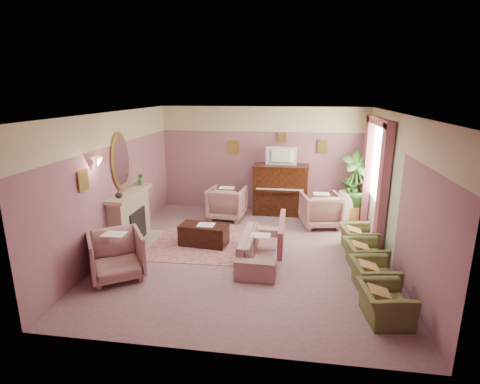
# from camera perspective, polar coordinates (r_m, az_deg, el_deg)

# --- Properties ---
(floor) EXTENTS (5.50, 6.00, 0.01)m
(floor) POSITION_cam_1_polar(r_m,az_deg,el_deg) (7.70, 1.35, -9.37)
(floor) COLOR #856368
(floor) RESTS_ON ground
(ceiling) EXTENTS (5.50, 6.00, 0.01)m
(ceiling) POSITION_cam_1_polar(r_m,az_deg,el_deg) (7.01, 1.49, 11.92)
(ceiling) COLOR white
(ceiling) RESTS_ON wall_back
(wall_back) EXTENTS (5.50, 0.02, 2.80)m
(wall_back) POSITION_cam_1_polar(r_m,az_deg,el_deg) (10.15, 3.52, 4.96)
(wall_back) COLOR #755167
(wall_back) RESTS_ON floor
(wall_front) EXTENTS (5.50, 0.02, 2.80)m
(wall_front) POSITION_cam_1_polar(r_m,az_deg,el_deg) (4.42, -3.45, -8.87)
(wall_front) COLOR #755167
(wall_front) RESTS_ON floor
(wall_left) EXTENTS (0.02, 6.00, 2.80)m
(wall_left) POSITION_cam_1_polar(r_m,az_deg,el_deg) (8.03, -18.46, 1.45)
(wall_left) COLOR #755167
(wall_left) RESTS_ON floor
(wall_right) EXTENTS (0.02, 6.00, 2.80)m
(wall_right) POSITION_cam_1_polar(r_m,az_deg,el_deg) (7.42, 22.98, -0.07)
(wall_right) COLOR #755167
(wall_right) RESTS_ON floor
(picture_rail_band) EXTENTS (5.50, 0.01, 0.65)m
(picture_rail_band) POSITION_cam_1_polar(r_m,az_deg,el_deg) (10.00, 3.61, 11.02)
(picture_rail_band) COLOR beige
(picture_rail_band) RESTS_ON wall_back
(stripe_panel) EXTENTS (0.01, 3.00, 2.15)m
(stripe_panel) POSITION_cam_1_polar(r_m,az_deg,el_deg) (8.72, 20.64, 0.10)
(stripe_panel) COLOR beige
(stripe_panel) RESTS_ON wall_right
(fireplace_surround) EXTENTS (0.30, 1.40, 1.10)m
(fireplace_surround) POSITION_cam_1_polar(r_m,az_deg,el_deg) (8.37, -16.38, -3.91)
(fireplace_surround) COLOR tan
(fireplace_surround) RESTS_ON floor
(fireplace_inset) EXTENTS (0.18, 0.72, 0.68)m
(fireplace_inset) POSITION_cam_1_polar(r_m,az_deg,el_deg) (8.37, -15.68, -4.93)
(fireplace_inset) COLOR black
(fireplace_inset) RESTS_ON floor
(fire_ember) EXTENTS (0.06, 0.54, 0.10)m
(fire_ember) POSITION_cam_1_polar(r_m,az_deg,el_deg) (8.42, -15.34, -6.10)
(fire_ember) COLOR #FF4909
(fire_ember) RESTS_ON floor
(mantel_shelf) EXTENTS (0.40, 1.55, 0.07)m
(mantel_shelf) POSITION_cam_1_polar(r_m,az_deg,el_deg) (8.19, -16.49, -0.15)
(mantel_shelf) COLOR tan
(mantel_shelf) RESTS_ON fireplace_surround
(hearth) EXTENTS (0.55, 1.50, 0.02)m
(hearth) POSITION_cam_1_polar(r_m,az_deg,el_deg) (8.47, -14.87, -7.44)
(hearth) COLOR tan
(hearth) RESTS_ON floor
(mirror_frame) EXTENTS (0.04, 0.72, 1.20)m
(mirror_frame) POSITION_cam_1_polar(r_m,az_deg,el_deg) (8.10, -17.75, 4.53)
(mirror_frame) COLOR #B69943
(mirror_frame) RESTS_ON wall_left
(mirror_glass) EXTENTS (0.01, 0.60, 1.06)m
(mirror_glass) POSITION_cam_1_polar(r_m,az_deg,el_deg) (8.09, -17.59, 4.53)
(mirror_glass) COLOR white
(mirror_glass) RESTS_ON wall_left
(sconce_shade) EXTENTS (0.20, 0.20, 0.16)m
(sconce_shade) POSITION_cam_1_polar(r_m,az_deg,el_deg) (7.12, -20.94, 4.33)
(sconce_shade) COLOR #FFC2A1
(sconce_shade) RESTS_ON wall_left
(piano) EXTENTS (1.40, 0.60, 1.30)m
(piano) POSITION_cam_1_polar(r_m,az_deg,el_deg) (9.97, 6.15, 0.29)
(piano) COLOR black
(piano) RESTS_ON floor
(piano_keyshelf) EXTENTS (1.30, 0.12, 0.06)m
(piano_keyshelf) POSITION_cam_1_polar(r_m,az_deg,el_deg) (9.61, 6.07, 0.16)
(piano_keyshelf) COLOR black
(piano_keyshelf) RESTS_ON piano
(piano_keys) EXTENTS (1.20, 0.08, 0.02)m
(piano_keys) POSITION_cam_1_polar(r_m,az_deg,el_deg) (9.60, 6.07, 0.39)
(piano_keys) COLOR silver
(piano_keys) RESTS_ON piano
(piano_top) EXTENTS (1.45, 0.65, 0.04)m
(piano_top) POSITION_cam_1_polar(r_m,az_deg,el_deg) (9.82, 6.26, 4.02)
(piano_top) COLOR black
(piano_top) RESTS_ON piano
(television) EXTENTS (0.80, 0.12, 0.48)m
(television) POSITION_cam_1_polar(r_m,az_deg,el_deg) (9.72, 6.29, 5.64)
(television) COLOR black
(television) RESTS_ON piano
(print_back_left) EXTENTS (0.30, 0.03, 0.38)m
(print_back_left) POSITION_cam_1_polar(r_m,az_deg,el_deg) (10.15, -1.01, 6.82)
(print_back_left) COLOR #B69943
(print_back_left) RESTS_ON wall_back
(print_back_right) EXTENTS (0.26, 0.03, 0.34)m
(print_back_right) POSITION_cam_1_polar(r_m,az_deg,el_deg) (10.03, 12.44, 6.71)
(print_back_right) COLOR #B69943
(print_back_right) RESTS_ON wall_back
(print_back_mid) EXTENTS (0.22, 0.03, 0.26)m
(print_back_mid) POSITION_cam_1_polar(r_m,az_deg,el_deg) (9.99, 6.44, 8.21)
(print_back_mid) COLOR #B69943
(print_back_mid) RESTS_ON wall_back
(print_left_wall) EXTENTS (0.03, 0.28, 0.36)m
(print_left_wall) POSITION_cam_1_polar(r_m,az_deg,el_deg) (6.92, -22.77, 1.65)
(print_left_wall) COLOR #B69943
(print_left_wall) RESTS_ON wall_left
(window_blind) EXTENTS (0.03, 1.40, 1.80)m
(window_blind) POSITION_cam_1_polar(r_m,az_deg,el_deg) (8.82, 20.47, 4.45)
(window_blind) COLOR beige
(window_blind) RESTS_ON wall_right
(curtain_left) EXTENTS (0.16, 0.34, 2.60)m
(curtain_left) POSITION_cam_1_polar(r_m,az_deg,el_deg) (8.01, 20.94, 0.45)
(curtain_left) COLOR #954957
(curtain_left) RESTS_ON floor
(curtain_right) EXTENTS (0.16, 0.34, 2.60)m
(curtain_right) POSITION_cam_1_polar(r_m,az_deg,el_deg) (9.77, 18.74, 3.18)
(curtain_right) COLOR #954957
(curtain_right) RESTS_ON floor
(pelmet) EXTENTS (0.16, 2.20, 0.16)m
(pelmet) POSITION_cam_1_polar(r_m,az_deg,el_deg) (8.70, 20.48, 10.05)
(pelmet) COLOR #954957
(pelmet) RESTS_ON wall_right
(mantel_plant) EXTENTS (0.16, 0.16, 0.28)m
(mantel_plant) POSITION_cam_1_polar(r_m,az_deg,el_deg) (8.63, -15.01, 1.89)
(mantel_plant) COLOR #316624
(mantel_plant) RESTS_ON mantel_shelf
(mantel_vase) EXTENTS (0.16, 0.16, 0.16)m
(mantel_vase) POSITION_cam_1_polar(r_m,az_deg,el_deg) (7.72, -18.01, -0.34)
(mantel_vase) COLOR beige
(mantel_vase) RESTS_ON mantel_shelf
(area_rug) EXTENTS (2.55, 1.87, 0.01)m
(area_rug) POSITION_cam_1_polar(r_m,az_deg,el_deg) (8.08, -4.91, -8.13)
(area_rug) COLOR #AC6664
(area_rug) RESTS_ON floor
(coffee_table) EXTENTS (1.05, 0.61, 0.45)m
(coffee_table) POSITION_cam_1_polar(r_m,az_deg,el_deg) (8.07, -5.52, -6.51)
(coffee_table) COLOR black
(coffee_table) RESTS_ON floor
(table_paper) EXTENTS (0.35, 0.28, 0.01)m
(table_paper) POSITION_cam_1_polar(r_m,az_deg,el_deg) (7.98, -5.21, -5.00)
(table_paper) COLOR white
(table_paper) RESTS_ON coffee_table
(sofa) EXTENTS (0.62, 1.85, 0.75)m
(sofa) POSITION_cam_1_polar(r_m,az_deg,el_deg) (7.26, 3.11, -7.75)
(sofa) COLOR #A47873
(sofa) RESTS_ON floor
(sofa_throw) EXTENTS (0.09, 1.40, 0.51)m
(sofa_throw) POSITION_cam_1_polar(r_m,az_deg,el_deg) (7.15, 6.34, -6.22)
(sofa_throw) COLOR #954957
(sofa_throw) RESTS_ON sofa
(floral_armchair_left) EXTENTS (0.88, 0.88, 0.91)m
(floral_armchair_left) POSITION_cam_1_polar(r_m,az_deg,el_deg) (9.61, -2.01, -1.39)
(floral_armchair_left) COLOR #A47873
(floral_armchair_left) RESTS_ON floor
(floral_armchair_right) EXTENTS (0.88, 0.88, 0.91)m
(floral_armchair_right) POSITION_cam_1_polar(r_m,az_deg,el_deg) (9.25, 12.18, -2.40)
(floral_armchair_right) COLOR #A47873
(floral_armchair_right) RESTS_ON floor
(floral_armchair_front) EXTENTS (0.88, 0.88, 0.91)m
(floral_armchair_front) POSITION_cam_1_polar(r_m,az_deg,el_deg) (6.97, -18.38, -8.83)
(floral_armchair_front) COLOR #A47873
(floral_armchair_front) RESTS_ON floor
(olive_chair_a) EXTENTS (0.54, 0.77, 0.66)m
(olive_chair_a) POSITION_cam_1_polar(r_m,az_deg,el_deg) (5.93, 21.22, -14.87)
(olive_chair_a) COLOR #5B6432
(olive_chair_a) RESTS_ON floor
(olive_chair_b) EXTENTS (0.54, 0.77, 0.66)m
(olive_chair_b) POSITION_cam_1_polar(r_m,az_deg,el_deg) (6.64, 19.71, -11.37)
(olive_chair_b) COLOR #5B6432
(olive_chair_b) RESTS_ON floor
(olive_chair_c) EXTENTS (0.54, 0.77, 0.66)m
(olive_chair_c) POSITION_cam_1_polar(r_m,az_deg,el_deg) (7.37, 18.53, -8.55)
(olive_chair_c) COLOR #5B6432
(olive_chair_c) RESTS_ON floor
(olive_chair_d) EXTENTS (0.54, 0.77, 0.66)m
(olive_chair_d) POSITION_cam_1_polar(r_m,az_deg,el_deg) (8.11, 17.58, -6.25)
(olive_chair_d) COLOR #5B6432
(olive_chair_d) RESTS_ON floor
(side_table) EXTENTS (0.52, 0.52, 0.70)m
(side_table) POSITION_cam_1_polar(r_m,az_deg,el_deg) (10.04, 16.13, -1.91)
(side_table) COLOR white
(side_table) RESTS_ON floor
(side_plant_big) EXTENTS (0.30, 0.30, 0.34)m
(side_plant_big) POSITION_cam_1_polar(r_m,az_deg,el_deg) (9.90, 16.35, 0.97)
(side_plant_big) COLOR #316624
(side_plant_big) RESTS_ON side_table
(side_plant_small) EXTENTS (0.16, 0.16, 0.28)m
(side_plant_small) POSITION_cam_1_polar(r_m,az_deg,el_deg) (9.83, 17.11, 0.63)
(side_plant_small) COLOR #316624
(side_plant_small) RESTS_ON side_table
(palm_pot) EXTENTS (0.34, 0.34, 0.34)m
(palm_pot) POSITION_cam_1_polar(r_m,az_deg,el_deg) (10.00, 16.81, -3.11)
(palm_pot) COLOR #A26230
(palm_pot) RESTS_ON floor
(palm_plant) EXTENTS (0.76, 0.76, 1.44)m
(palm_plant) POSITION_cam_1_polar(r_m,az_deg,el_deg) (9.76, 17.20, 1.85)
(palm_plant) COLOR #316624
(palm_plant) RESTS_ON palm_pot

